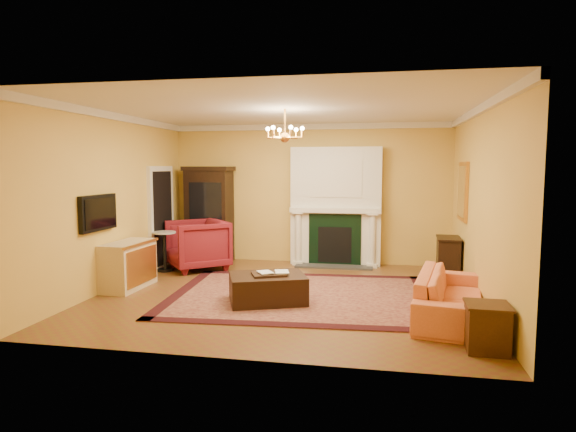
% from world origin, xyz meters
% --- Properties ---
extents(floor, '(6.00, 5.50, 0.02)m').
position_xyz_m(floor, '(0.00, 0.00, -0.01)').
color(floor, brown).
rests_on(floor, ground).
extents(ceiling, '(6.00, 5.50, 0.02)m').
position_xyz_m(ceiling, '(0.00, 0.00, 3.01)').
color(ceiling, silver).
rests_on(ceiling, wall_back).
extents(wall_back, '(6.00, 0.02, 3.00)m').
position_xyz_m(wall_back, '(0.00, 2.76, 1.50)').
color(wall_back, gold).
rests_on(wall_back, floor).
extents(wall_front, '(6.00, 0.02, 3.00)m').
position_xyz_m(wall_front, '(0.00, -2.76, 1.50)').
color(wall_front, gold).
rests_on(wall_front, floor).
extents(wall_left, '(0.02, 5.50, 3.00)m').
position_xyz_m(wall_left, '(-3.01, 0.00, 1.50)').
color(wall_left, gold).
rests_on(wall_left, floor).
extents(wall_right, '(0.02, 5.50, 3.00)m').
position_xyz_m(wall_right, '(3.01, 0.00, 1.50)').
color(wall_right, gold).
rests_on(wall_right, floor).
extents(fireplace, '(1.90, 0.70, 2.50)m').
position_xyz_m(fireplace, '(0.60, 2.57, 1.19)').
color(fireplace, silver).
rests_on(fireplace, wall_back).
extents(crown_molding, '(6.00, 5.50, 0.12)m').
position_xyz_m(crown_molding, '(0.00, 0.96, 2.94)').
color(crown_molding, silver).
rests_on(crown_molding, ceiling).
extents(doorway, '(0.08, 1.05, 2.10)m').
position_xyz_m(doorway, '(-2.95, 1.70, 1.05)').
color(doorway, silver).
rests_on(doorway, wall_left).
extents(tv_panel, '(0.09, 0.95, 0.58)m').
position_xyz_m(tv_panel, '(-2.95, -0.60, 1.35)').
color(tv_panel, black).
rests_on(tv_panel, wall_left).
extents(gilt_mirror, '(0.06, 0.76, 1.05)m').
position_xyz_m(gilt_mirror, '(2.97, 1.40, 1.65)').
color(gilt_mirror, gold).
rests_on(gilt_mirror, wall_right).
extents(chandelier, '(0.63, 0.55, 0.53)m').
position_xyz_m(chandelier, '(-0.00, 0.00, 2.61)').
color(chandelier, gold).
rests_on(chandelier, ceiling).
extents(oriental_rug, '(4.40, 3.41, 0.02)m').
position_xyz_m(oriental_rug, '(0.29, -0.07, 0.01)').
color(oriental_rug, '#410D14').
rests_on(oriental_rug, floor).
extents(china_cabinet, '(1.05, 0.58, 2.00)m').
position_xyz_m(china_cabinet, '(-2.20, 2.49, 1.00)').
color(china_cabinet, black).
rests_on(china_cabinet, floor).
extents(wingback_armchair, '(1.47, 1.48, 1.11)m').
position_xyz_m(wingback_armchair, '(-2.12, 1.56, 0.56)').
color(wingback_armchair, maroon).
rests_on(wingback_armchair, floor).
extents(pedestal_table, '(0.45, 0.45, 0.80)m').
position_xyz_m(pedestal_table, '(-2.70, 1.28, 0.46)').
color(pedestal_table, black).
rests_on(pedestal_table, floor).
extents(commode, '(0.55, 1.10, 0.81)m').
position_xyz_m(commode, '(-2.73, -0.11, 0.40)').
color(commode, beige).
rests_on(commode, floor).
extents(coral_sofa, '(1.01, 2.22, 0.84)m').
position_xyz_m(coral_sofa, '(2.49, -0.78, 0.42)').
color(coral_sofa, '#E27647').
rests_on(coral_sofa, floor).
extents(end_table, '(0.46, 0.46, 0.52)m').
position_xyz_m(end_table, '(2.72, -1.99, 0.26)').
color(end_table, '#361E0E').
rests_on(end_table, floor).
extents(console_table, '(0.43, 0.71, 0.76)m').
position_xyz_m(console_table, '(2.78, 1.59, 0.38)').
color(console_table, black).
rests_on(console_table, floor).
extents(leather_ottoman, '(1.35, 1.17, 0.42)m').
position_xyz_m(leather_ottoman, '(-0.17, -0.55, 0.23)').
color(leather_ottoman, black).
rests_on(leather_ottoman, oriental_rug).
extents(ottoman_tray, '(0.61, 0.55, 0.03)m').
position_xyz_m(ottoman_tray, '(-0.14, -0.57, 0.45)').
color(ottoman_tray, black).
rests_on(ottoman_tray, leather_ottoman).
extents(book_a, '(0.18, 0.13, 0.27)m').
position_xyz_m(book_a, '(-0.27, -0.66, 0.60)').
color(book_a, gray).
rests_on(book_a, ottoman_tray).
extents(book_b, '(0.20, 0.08, 0.28)m').
position_xyz_m(book_b, '(-0.05, -0.54, 0.61)').
color(book_b, gray).
rests_on(book_b, ottoman_tray).
extents(topiary_left, '(0.18, 0.18, 0.48)m').
position_xyz_m(topiary_left, '(-0.09, 2.53, 1.49)').
color(topiary_left, gray).
rests_on(topiary_left, fireplace).
extents(topiary_right, '(0.15, 0.15, 0.40)m').
position_xyz_m(topiary_right, '(1.33, 2.53, 1.45)').
color(topiary_right, gray).
rests_on(topiary_right, fireplace).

